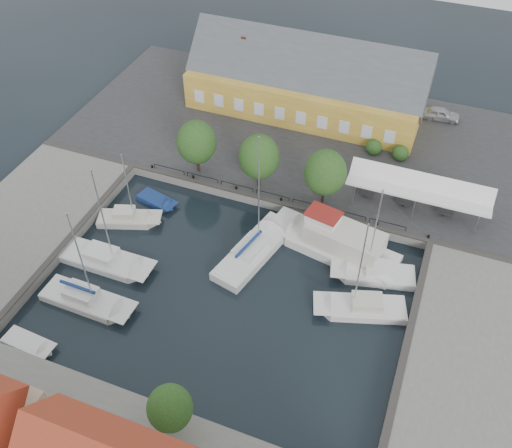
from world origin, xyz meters
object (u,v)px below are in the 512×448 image
Objects in this scene: car_silver at (441,114)px; west_boat_b at (128,220)px; car_red at (249,155)px; east_boat_a at (375,275)px; east_boat_b at (362,309)px; launch_sw at (29,345)px; tent_canopy at (419,188)px; trawler at (337,244)px; warehouse at (302,82)px; west_boat_d at (87,301)px; center_sailboat at (252,253)px; west_boat_c at (106,262)px; launch_nw at (157,201)px.

west_boat_b is at bearing 132.57° from car_silver.
car_red is (-18.78, -15.75, -0.16)m from car_silver.
east_boat_b is (-0.18, -4.25, -0.00)m from east_boat_a.
east_boat_a is 30.76m from launch_sw.
east_boat_a reaches higher than car_silver.
trawler is at bearing -127.23° from tent_canopy.
warehouse is 36.89m from west_boat_d.
car_silver is at bearing 89.57° from tent_canopy.
car_red is 22.72m from east_boat_b.
east_boat_a is at bearing 87.57° from east_boat_b.
west_boat_b is (-8.14, -12.89, -1.35)m from car_red.
center_sailboat reaches higher than east_boat_b.
tent_canopy is 14.46m from east_boat_b.
west_boat_c is (-9.20, -31.00, -4.17)m from warehouse.
center_sailboat is 1.02× the size of trawler.
launch_nw is at bearing 179.65° from trawler.
car_red is at bearing 53.10° from launch_nw.
car_silver is 0.94× the size of launch_nw.
car_silver is 0.38× the size of west_boat_d.
warehouse is 12.86m from car_red.
east_boat_b reaches higher than west_boat_b.
tent_canopy is at bearing -24.38° from car_red.
tent_canopy is 31.16m from west_boat_c.
launch_nw is (1.25, 3.71, -0.17)m from west_boat_b.
east_boat_a is at bearing -57.83° from warehouse.
tent_canopy is at bearing 40.25° from center_sailboat.
car_red is 0.30× the size of west_boat_c.
west_boat_d reaches higher than east_boat_b.
car_red is at bearing 143.79° from trawler.
east_boat_a is at bearing 27.80° from west_boat_d.
car_silver is at bearing 44.16° from launch_nw.
west_boat_c is (1.00, -5.73, 0.00)m from west_boat_b.
west_boat_d is 5.90m from launch_sw.
center_sailboat is at bearing 49.76° from launch_sw.
west_boat_b is 0.75× the size of west_boat_c.
car_silver is 0.94× the size of launch_sw.
west_boat_b is (-26.79, -11.41, -3.42)m from tent_canopy.
west_boat_c reaches higher than tent_canopy.
trawler is at bearing 162.16° from car_silver.
east_boat_b reaches higher than launch_nw.
car_silver is 27.00m from east_boat_a.
launch_sw is at bearing -151.63° from east_boat_b.
center_sailboat is at bearing 42.32° from west_boat_d.
launch_nw is (-25.67, -24.93, -1.68)m from car_silver.
warehouse is at bearing 75.91° from launch_sw.
trawler is (7.35, 3.43, 0.65)m from center_sailboat.
launch_sw is at bearing -144.81° from east_boat_a.
launch_sw reaches higher than launch_nw.
car_red is (-2.05, -12.38, -2.82)m from warehouse.
launch_nw is at bearing 71.40° from west_boat_b.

